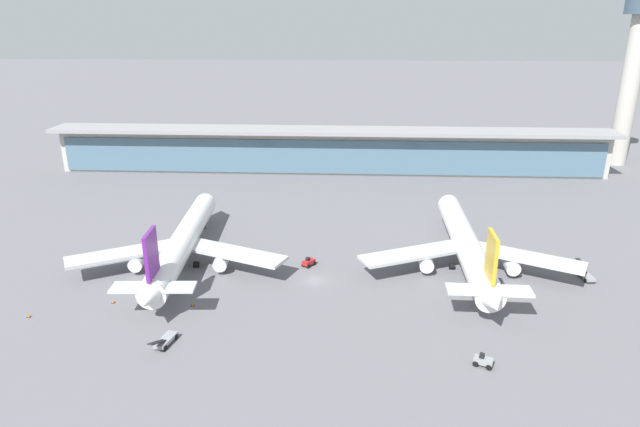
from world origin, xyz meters
TOP-DOWN VIEW (x-y plane):
  - ground_plane at (0.00, 0.00)m, footprint 1200.00×1200.00m
  - airliner_left_stand at (-28.41, 6.27)m, footprint 45.45×59.21m
  - airliner_centre_stand at (31.33, 8.35)m, footprint 45.53×59.11m
  - service_truck_near_nose_grey at (-22.64, -24.22)m, footprint 2.85×6.93m
  - service_truck_under_wing_grey at (27.29, -27.21)m, footprint 3.31×2.72m
  - service_truck_mid_apron_red at (-1.71, 6.82)m, footprint 3.05×3.32m
  - service_truck_on_taxiway_grey at (54.64, 3.88)m, footprint 2.28×6.89m
  - terminal_building at (0.00, 81.90)m, footprint 185.67×12.80m
  - control_tower at (102.68, 99.25)m, footprint 12.00×12.00m
  - safety_cone_alpha at (-49.46, -16.97)m, footprint 0.62×0.62m
  - safety_cone_bravo at (-21.75, -11.38)m, footprint 0.62×0.62m
  - safety_cone_charlie at (-36.69, -11.13)m, footprint 0.62×0.62m

SIDE VIEW (x-z plane):
  - ground_plane at x=0.00m, z-range 0.00..0.00m
  - safety_cone_alpha at x=-49.46m, z-range -0.03..0.67m
  - safety_cone_bravo at x=-21.75m, z-range -0.03..0.67m
  - safety_cone_charlie at x=-36.69m, z-range -0.03..0.67m
  - service_truck_near_nose_grey at x=-22.64m, z-range -0.54..2.16m
  - service_truck_on_taxiway_grey at x=54.64m, z-range -0.54..2.16m
  - service_truck_under_wing_grey at x=27.29m, z-range -0.15..1.90m
  - service_truck_mid_apron_red at x=-1.71m, z-range -0.15..1.90m
  - airliner_left_stand at x=-28.41m, z-range -2.92..12.84m
  - airliner_centre_stand at x=31.33m, z-range -2.92..12.84m
  - terminal_building at x=0.00m, z-range 0.27..15.47m
  - control_tower at x=102.68m, z-range 2.98..66.21m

